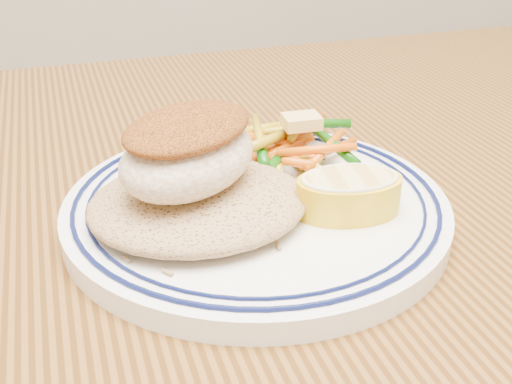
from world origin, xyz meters
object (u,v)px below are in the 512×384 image
object	(u,v)px
dining_table	(289,377)
lemon_wedge	(349,192)
rice_pilaf	(198,198)
fish_fillet	(188,150)
vegetable_pile	(288,145)
plate	(256,206)

from	to	relation	value
dining_table	lemon_wedge	bearing A→B (deg)	19.35
rice_pilaf	fish_fillet	size ratio (longest dim) A/B	1.15
dining_table	rice_pilaf	xyz separation A→B (m)	(-0.05, 0.04, 0.12)
fish_fillet	lemon_wedge	distance (m)	0.10
dining_table	vegetable_pile	bearing A→B (deg)	71.66
rice_pilaf	lemon_wedge	size ratio (longest dim) A/B	1.91
plate	rice_pilaf	bearing A→B (deg)	-164.49
rice_pilaf	fish_fillet	distance (m)	0.03
dining_table	fish_fillet	xyz separation A→B (m)	(-0.05, 0.04, 0.16)
rice_pilaf	plate	bearing A→B (deg)	15.51
plate	fish_fillet	size ratio (longest dim) A/B	2.12
dining_table	plate	xyz separation A→B (m)	(-0.01, 0.05, 0.11)
plate	lemon_wedge	world-z (taller)	lemon_wedge
rice_pilaf	fish_fillet	xyz separation A→B (m)	(-0.00, 0.00, 0.03)
dining_table	fish_fillet	distance (m)	0.17
fish_fillet	vegetable_pile	xyz separation A→B (m)	(0.08, 0.05, -0.03)
vegetable_pile	dining_table	bearing A→B (deg)	-108.34
dining_table	fish_fillet	world-z (taller)	fish_fillet
rice_pilaf	vegetable_pile	world-z (taller)	vegetable_pile
plate	vegetable_pile	distance (m)	0.06
plate	vegetable_pile	world-z (taller)	vegetable_pile
plate	rice_pilaf	size ratio (longest dim) A/B	1.84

